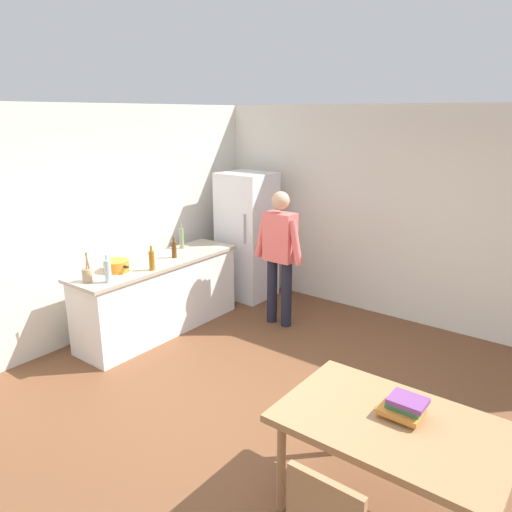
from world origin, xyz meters
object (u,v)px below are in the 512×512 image
at_px(dining_table, 392,432).
at_px(bottle_oil_amber, 152,260).
at_px(refrigerator, 247,236).
at_px(utensil_jar, 87,274).
at_px(person, 280,250).
at_px(bottle_beer_brown, 174,249).
at_px(book_stack, 404,408).
at_px(cooking_pot, 116,266).
at_px(bottle_vinegar_tall, 182,238).
at_px(bottle_water_clear, 108,271).

xyz_separation_m(dining_table, bottle_oil_amber, (-3.17, 0.82, 0.34)).
bearing_deg(bottle_oil_amber, dining_table, -14.52).
distance_m(refrigerator, utensil_jar, 2.55).
xyz_separation_m(refrigerator, dining_table, (3.30, -2.70, -0.23)).
relative_size(person, dining_table, 1.21).
bearing_deg(bottle_oil_amber, utensil_jar, -109.78).
xyz_separation_m(utensil_jar, bottle_beer_brown, (0.07, 1.16, 0.03)).
bearing_deg(book_stack, bottle_beer_brown, 159.89).
bearing_deg(dining_table, bottle_beer_brown, 158.48).
xyz_separation_m(person, book_stack, (2.38, -2.06, -0.16)).
bearing_deg(book_stack, refrigerator, 141.83).
bearing_deg(cooking_pot, bottle_oil_amber, 41.77).
relative_size(refrigerator, utensil_jar, 5.62).
bearing_deg(cooking_pot, book_stack, -7.77).
distance_m(refrigerator, person, 1.10).
xyz_separation_m(person, utensil_jar, (-1.06, -1.99, 0.00)).
distance_m(cooking_pot, utensil_jar, 0.41).
bearing_deg(bottle_oil_amber, person, 58.35).
relative_size(refrigerator, book_stack, 6.53).
height_order(cooking_pot, utensil_jar, utensil_jar).
bearing_deg(bottle_vinegar_tall, bottle_oil_amber, -64.91).
xyz_separation_m(bottle_water_clear, book_stack, (3.24, -0.19, -0.21)).
bearing_deg(refrigerator, cooking_pot, -94.28).
relative_size(person, bottle_water_clear, 5.67).
height_order(person, book_stack, person).
height_order(dining_table, cooking_pot, cooking_pot).
bearing_deg(bottle_water_clear, dining_table, -4.80).
bearing_deg(bottle_vinegar_tall, book_stack, -23.84).
bearing_deg(cooking_pot, bottle_beer_brown, 80.39).
height_order(person, bottle_beer_brown, person).
bearing_deg(refrigerator, utensil_jar, -92.40).
height_order(utensil_jar, bottle_vinegar_tall, same).
height_order(refrigerator, person, refrigerator).
bearing_deg(bottle_vinegar_tall, person, 21.33).
xyz_separation_m(cooking_pot, bottle_vinegar_tall, (-0.11, 1.11, 0.08)).
bearing_deg(bottle_vinegar_tall, dining_table, -25.11).
bearing_deg(bottle_vinegar_tall, utensil_jar, -84.00).
distance_m(person, utensil_jar, 2.25).
bearing_deg(person, bottle_vinegar_tall, -158.67).
bearing_deg(bottle_beer_brown, dining_table, -21.52).
bearing_deg(person, bottle_beer_brown, -139.71).
distance_m(cooking_pot, bottle_water_clear, 0.39).
bearing_deg(utensil_jar, refrigerator, 87.60).
xyz_separation_m(refrigerator, bottle_oil_amber, (0.13, -1.88, 0.12)).
relative_size(person, bottle_vinegar_tall, 5.31).
relative_size(bottle_water_clear, book_stack, 1.09).
height_order(person, dining_table, person).
distance_m(bottle_beer_brown, book_stack, 3.59).
height_order(refrigerator, bottle_oil_amber, refrigerator).
bearing_deg(person, bottle_oil_amber, -121.65).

